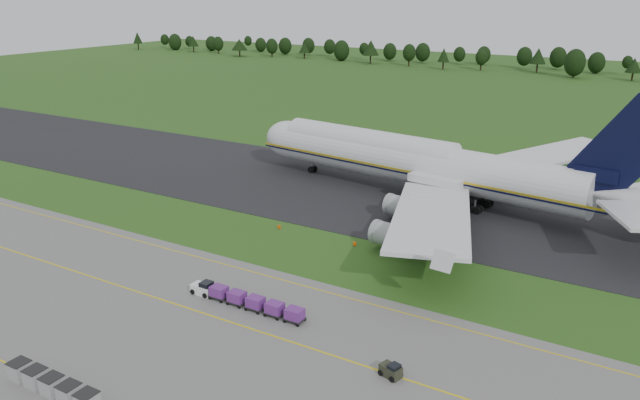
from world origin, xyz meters
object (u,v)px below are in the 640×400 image
Objects in this scene: uld_row at (52,385)px; edge_markers at (316,235)px; utility_cart at (391,371)px; aircraft at (424,163)px; baggage_train at (244,300)px.

uld_row reaches higher than edge_markers.
uld_row is (-25.98, -18.54, 0.33)m from utility_cart.
aircraft reaches higher than uld_row.
utility_cart is 0.17× the size of edge_markers.
baggage_train is 6.78× the size of utility_cart.
edge_markers is (1.01, 45.88, -0.68)m from uld_row.
utility_cart is 0.21× the size of uld_row.
baggage_train reaches higher than edge_markers.
aircraft is 4.95× the size of baggage_train.
baggage_train is at bearing -80.08° from edge_markers.
aircraft is at bearing 83.91° from uld_row.
aircraft is at bearing 108.73° from utility_cart.
utility_cart is 37.03m from edge_markers.
utility_cart is (18.25, -53.85, -5.73)m from aircraft.
utility_cart reaches higher than edge_markers.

